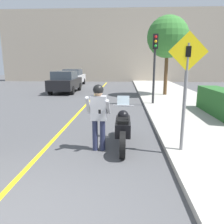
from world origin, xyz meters
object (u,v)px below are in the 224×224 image
object	(u,v)px
person_biker	(98,111)
crossing_sign	(186,81)
parked_car_black	(65,82)
street_tree	(168,37)
motorcycle	(123,128)
parked_car_silver	(73,77)
traffic_light	(155,56)

from	to	relation	value
person_biker	crossing_sign	world-z (taller)	crossing_sign
person_biker	parked_car_black	size ratio (longest dim) A/B	0.42
person_biker	parked_car_black	xyz separation A→B (m)	(-4.00, 11.63, -0.22)
street_tree	motorcycle	bearing A→B (deg)	-106.73
motorcycle	parked_car_black	distance (m)	12.16
parked_car_black	parked_car_silver	world-z (taller)	same
crossing_sign	street_tree	world-z (taller)	street_tree
parked_car_silver	parked_car_black	bearing A→B (deg)	-83.26
person_biker	street_tree	world-z (taller)	street_tree
traffic_light	parked_car_silver	xyz separation A→B (m)	(-6.89, 10.95, -1.79)
street_tree	parked_car_black	bearing A→B (deg)	166.80
person_biker	traffic_light	xyz separation A→B (m)	(2.22, 6.37, 1.57)
crossing_sign	traffic_light	size ratio (longest dim) A/B	0.79
person_biker	parked_car_silver	distance (m)	17.95
person_biker	street_tree	distance (m)	10.86
traffic_light	street_tree	world-z (taller)	street_tree
motorcycle	parked_car_black	world-z (taller)	parked_car_black
traffic_light	parked_car_silver	world-z (taller)	traffic_light
person_biker	crossing_sign	bearing A→B (deg)	-4.81
motorcycle	traffic_light	xyz separation A→B (m)	(1.59, 5.98, 2.12)
crossing_sign	parked_car_black	world-z (taller)	crossing_sign
motorcycle	traffic_light	world-z (taller)	traffic_light
street_tree	parked_car_silver	bearing A→B (deg)	137.58
person_biker	traffic_light	distance (m)	6.93
traffic_light	parked_car_black	distance (m)	8.33
parked_car_silver	crossing_sign	bearing A→B (deg)	-68.86
motorcycle	traffic_light	size ratio (longest dim) A/B	0.64
traffic_light	street_tree	bearing A→B (deg)	70.19
crossing_sign	traffic_light	world-z (taller)	traffic_light
parked_car_black	traffic_light	bearing A→B (deg)	-40.26
motorcycle	parked_car_silver	world-z (taller)	parked_car_silver
motorcycle	street_tree	bearing A→B (deg)	73.27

